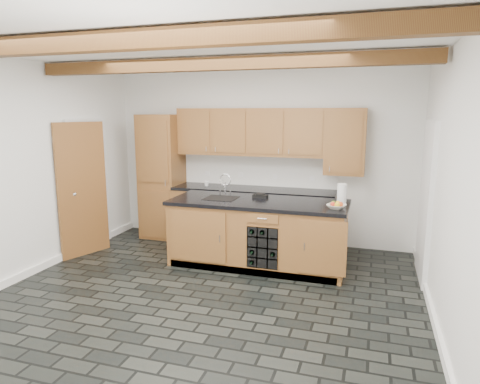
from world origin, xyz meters
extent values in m
plane|color=black|center=(0.00, 0.00, 0.00)|extent=(5.00, 5.00, 0.00)
plane|color=white|center=(0.00, 2.50, 1.40)|extent=(5.00, 0.00, 5.00)
plane|color=white|center=(-2.50, 0.00, 1.40)|extent=(0.00, 5.00, 5.00)
plane|color=white|center=(2.50, 0.00, 1.40)|extent=(0.00, 5.00, 5.00)
plane|color=white|center=(0.00, 0.00, 2.80)|extent=(5.00, 5.00, 0.00)
cube|color=#513514|center=(0.00, -1.20, 2.70)|extent=(4.90, 0.15, 0.15)
cube|color=#513514|center=(0.00, 0.60, 2.70)|extent=(4.90, 0.15, 0.15)
cube|color=white|center=(-2.48, 0.00, 0.05)|extent=(0.04, 5.00, 0.10)
cube|color=white|center=(2.48, 0.00, 0.05)|extent=(0.04, 5.00, 0.10)
cube|color=white|center=(-2.47, 1.30, 1.02)|extent=(0.06, 0.94, 2.04)
cube|color=#925F2F|center=(-2.32, 0.95, 1.00)|extent=(0.31, 0.77, 2.00)
cube|color=white|center=(2.47, 1.50, 1.02)|extent=(0.06, 0.98, 2.04)
cube|color=black|center=(2.50, 1.50, 1.00)|extent=(0.02, 0.86, 1.96)
cube|color=#925F2F|center=(-1.65, 2.20, 1.05)|extent=(0.65, 0.60, 2.10)
cube|color=#925F2F|center=(-0.02, 2.20, 0.44)|extent=(2.60, 0.60, 0.88)
cube|color=black|center=(-0.02, 2.20, 0.91)|extent=(2.64, 0.62, 0.05)
cube|color=white|center=(-0.02, 2.49, 1.19)|extent=(2.60, 0.02, 0.52)
cube|color=#925F2F|center=(-0.12, 2.33, 1.83)|extent=(2.40, 0.35, 0.75)
cube|color=#925F2F|center=(1.38, 2.33, 1.70)|extent=(0.60, 0.35, 1.00)
cube|color=#925F2F|center=(0.30, 1.30, 0.44)|extent=(2.40, 0.90, 0.88)
cube|color=black|center=(0.30, 1.30, 0.91)|extent=(2.46, 0.96, 0.05)
cube|color=#925F2F|center=(-0.42, 0.84, 0.48)|extent=(0.80, 0.02, 0.70)
cube|color=#925F2F|center=(1.25, 0.84, 0.48)|extent=(0.60, 0.02, 0.70)
cube|color=black|center=(0.48, 0.99, 0.40)|extent=(0.42, 0.30, 0.56)
cylinder|color=black|center=(0.48, 0.95, 0.61)|extent=(0.07, 0.26, 0.07)
cylinder|color=black|center=(0.62, 0.95, 0.33)|extent=(0.07, 0.26, 0.07)
cylinder|color=black|center=(0.34, 0.95, 0.61)|extent=(0.07, 0.26, 0.07)
cylinder|color=black|center=(0.34, 0.95, 0.19)|extent=(0.07, 0.26, 0.07)
cylinder|color=black|center=(0.34, 0.95, 0.33)|extent=(0.07, 0.26, 0.07)
cube|color=black|center=(-0.25, 1.30, 0.93)|extent=(0.45, 0.40, 0.02)
cylinder|color=silver|center=(-0.25, 1.48, 1.03)|extent=(0.02, 0.02, 0.20)
torus|color=silver|center=(-0.25, 1.48, 1.17)|extent=(0.18, 0.02, 0.18)
cylinder|color=silver|center=(-0.33, 1.48, 0.97)|extent=(0.02, 0.02, 0.08)
cylinder|color=silver|center=(-0.17, 1.48, 0.97)|extent=(0.02, 0.02, 0.08)
cube|color=black|center=(0.28, 1.50, 0.95)|extent=(0.22, 0.14, 0.05)
cylinder|color=black|center=(0.28, 1.50, 0.98)|extent=(0.14, 0.14, 0.02)
imported|color=silver|center=(1.38, 1.10, 0.96)|extent=(0.29, 0.29, 0.06)
sphere|color=#C04219|center=(1.43, 1.10, 0.99)|extent=(0.07, 0.07, 0.07)
sphere|color=#FBAC16|center=(1.40, 1.15, 0.99)|extent=(0.07, 0.07, 0.07)
sphere|color=#568424|center=(1.34, 1.13, 0.99)|extent=(0.07, 0.07, 0.07)
sphere|color=red|center=(1.34, 1.07, 0.99)|extent=(0.07, 0.07, 0.07)
sphere|color=gold|center=(1.39, 1.05, 0.99)|extent=(0.07, 0.07, 0.07)
cylinder|color=white|center=(1.42, 1.42, 1.07)|extent=(0.12, 0.12, 0.27)
imported|color=white|center=(-0.82, 2.18, 0.97)|extent=(0.09, 0.09, 0.08)
camera|label=1|loc=(1.80, -4.32, 2.14)|focal=32.00mm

